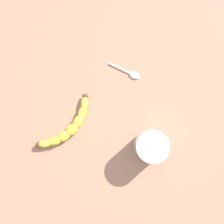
# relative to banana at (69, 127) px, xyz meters

# --- Properties ---
(wooden_tabletop) EXTENTS (1.20, 1.20, 0.03)m
(wooden_tabletop) POSITION_rel_banana_xyz_m (0.09, 0.02, -0.03)
(wooden_tabletop) COLOR #A5745B
(wooden_tabletop) RESTS_ON ground
(banana) EXTENTS (0.14, 0.20, 0.03)m
(banana) POSITION_rel_banana_xyz_m (0.00, 0.00, 0.00)
(banana) COLOR yellow
(banana) RESTS_ON wooden_tabletop
(smoothie_glass) EXTENTS (0.09, 0.09, 0.10)m
(smoothie_glass) POSITION_rel_banana_xyz_m (0.26, -0.01, 0.03)
(smoothie_glass) COLOR silver
(smoothie_glass) RESTS_ON wooden_tabletop
(teaspoon) EXTENTS (0.11, 0.04, 0.01)m
(teaspoon) POSITION_rel_banana_xyz_m (0.17, 0.21, -0.01)
(teaspoon) COLOR silver
(teaspoon) RESTS_ON wooden_tabletop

